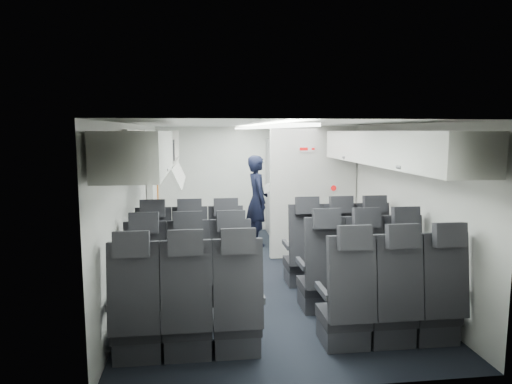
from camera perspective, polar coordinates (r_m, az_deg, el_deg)
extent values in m
cube|color=black|center=(6.72, 0.43, -10.26)|extent=(3.40, 6.00, 0.01)
cube|color=white|center=(6.40, 0.45, 8.43)|extent=(3.40, 6.00, 0.01)
cube|color=silver|center=(9.43, -1.97, 1.63)|extent=(3.40, 0.01, 2.15)
cube|color=silver|center=(3.58, 6.86, -8.37)|extent=(3.40, 0.01, 2.15)
cube|color=silver|center=(6.47, -14.65, -1.37)|extent=(0.01, 6.00, 2.15)
cube|color=silver|center=(6.90, 14.57, -0.82)|extent=(0.01, 6.00, 2.15)
cube|color=white|center=(6.40, 0.45, 8.08)|extent=(0.25, 5.52, 0.03)
cube|color=#262629|center=(6.18, -12.33, -9.38)|extent=(0.44, 0.46, 0.12)
cube|color=#2D2D33|center=(6.23, -12.29, -10.78)|extent=(0.42, 0.42, 0.22)
cube|color=#262629|center=(5.86, -12.65, -5.79)|extent=(0.44, 0.20, 0.80)
cube|color=#262629|center=(5.73, -12.81, -2.01)|extent=(0.30, 0.12, 0.23)
cube|color=#2D2D33|center=(6.10, -14.50, -6.94)|extent=(0.05, 0.40, 0.06)
cube|color=#2D2D33|center=(6.06, -10.35, -6.92)|extent=(0.05, 0.40, 0.06)
cube|color=#262629|center=(6.16, -8.10, -9.35)|extent=(0.44, 0.46, 0.12)
cube|color=#2D2D33|center=(6.21, -8.07, -10.76)|extent=(0.42, 0.42, 0.22)
cube|color=#262629|center=(5.83, -8.22, -5.74)|extent=(0.44, 0.20, 0.80)
cube|color=#262629|center=(5.70, -8.30, -1.94)|extent=(0.30, 0.12, 0.23)
cube|color=#2D2D33|center=(6.06, -10.25, -6.92)|extent=(0.05, 0.40, 0.06)
cube|color=#2D2D33|center=(6.05, -6.06, -6.86)|extent=(0.05, 0.40, 0.06)
cube|color=#262629|center=(6.17, -3.86, -9.26)|extent=(0.44, 0.46, 0.12)
cube|color=#2D2D33|center=(6.21, -3.85, -10.68)|extent=(0.42, 0.42, 0.22)
cube|color=#262629|center=(5.84, -3.78, -5.66)|extent=(0.44, 0.20, 0.80)
cube|color=#262629|center=(5.71, -3.78, -1.86)|extent=(0.30, 0.12, 0.23)
cube|color=#2D2D33|center=(6.05, -5.96, -6.86)|extent=(0.05, 0.40, 0.06)
cube|color=#2D2D33|center=(6.08, -1.79, -6.76)|extent=(0.05, 0.40, 0.06)
cube|color=#262629|center=(6.31, 5.73, -8.90)|extent=(0.44, 0.46, 0.12)
cube|color=#2D2D33|center=(6.35, 5.71, -10.28)|extent=(0.42, 0.42, 0.22)
cube|color=#262629|center=(5.99, 6.25, -5.35)|extent=(0.44, 0.20, 0.80)
cube|color=#262629|center=(5.86, 6.42, -1.65)|extent=(0.30, 0.12, 0.23)
cube|color=#2D2D33|center=(6.16, 3.82, -6.58)|extent=(0.05, 0.40, 0.06)
cube|color=#2D2D33|center=(6.26, 7.80, -6.41)|extent=(0.05, 0.40, 0.06)
cube|color=#262629|center=(6.42, 9.69, -8.67)|extent=(0.44, 0.46, 0.12)
cube|color=#2D2D33|center=(6.47, 9.66, -10.03)|extent=(0.42, 0.42, 0.22)
cube|color=#262629|center=(6.10, 10.38, -5.18)|extent=(0.44, 0.20, 0.80)
cube|color=#262629|center=(5.98, 10.62, -1.54)|extent=(0.30, 0.12, 0.23)
cube|color=#2D2D33|center=(6.26, 7.89, -6.40)|extent=(0.05, 0.40, 0.06)
cube|color=#2D2D33|center=(6.39, 11.73, -6.21)|extent=(0.05, 0.40, 0.06)
cube|color=#262629|center=(6.56, 13.50, -8.42)|extent=(0.44, 0.46, 0.12)
cube|color=#2D2D33|center=(6.61, 13.45, -9.75)|extent=(0.42, 0.42, 0.22)
cube|color=#262629|center=(6.25, 14.33, -4.99)|extent=(0.44, 0.20, 0.80)
cube|color=#262629|center=(6.13, 14.63, -1.44)|extent=(0.30, 0.12, 0.23)
cube|color=#2D2D33|center=(6.39, 11.81, -6.21)|extent=(0.05, 0.40, 0.06)
cube|color=#2D2D33|center=(6.54, 15.48, -5.99)|extent=(0.05, 0.40, 0.06)
cube|color=#262629|center=(5.33, -13.20, -12.19)|extent=(0.44, 0.46, 0.12)
cube|color=#2D2D33|center=(5.39, -13.15, -13.79)|extent=(0.42, 0.42, 0.22)
cube|color=#262629|center=(4.99, -13.63, -8.17)|extent=(0.44, 0.20, 0.80)
cube|color=#262629|center=(4.85, -13.84, -3.77)|extent=(0.30, 0.12, 0.23)
cube|color=#2D2D33|center=(5.25, -15.75, -9.39)|extent=(0.05, 0.40, 0.06)
cube|color=#2D2D33|center=(5.20, -10.89, -9.40)|extent=(0.05, 0.40, 0.06)
cube|color=#262629|center=(5.30, -8.25, -12.17)|extent=(0.44, 0.46, 0.12)
cube|color=#2D2D33|center=(5.36, -8.22, -13.78)|extent=(0.42, 0.42, 0.22)
cube|color=#262629|center=(4.96, -8.40, -8.13)|extent=(0.44, 0.20, 0.80)
cube|color=#262629|center=(4.82, -8.50, -3.71)|extent=(0.30, 0.12, 0.23)
cube|color=#2D2D33|center=(5.20, -10.78, -9.40)|extent=(0.05, 0.40, 0.06)
cube|color=#2D2D33|center=(5.19, -5.86, -9.34)|extent=(0.05, 0.40, 0.06)
cube|color=#262629|center=(5.31, -3.29, -12.07)|extent=(0.44, 0.46, 0.12)
cube|color=#2D2D33|center=(5.37, -3.27, -13.68)|extent=(0.42, 0.42, 0.22)
cube|color=#262629|center=(4.97, -3.15, -8.03)|extent=(0.44, 0.20, 0.80)
cube|color=#262629|center=(4.83, -3.15, -3.61)|extent=(0.30, 0.12, 0.23)
cube|color=#2D2D33|center=(5.19, -5.75, -9.33)|extent=(0.05, 0.40, 0.06)
cube|color=#2D2D33|center=(5.21, -0.84, -9.20)|extent=(0.05, 0.40, 0.06)
cube|color=#262629|center=(5.48, 7.86, -11.52)|extent=(0.44, 0.46, 0.12)
cube|color=#2D2D33|center=(5.53, 7.83, -13.09)|extent=(0.42, 0.42, 0.22)
cube|color=#262629|center=(5.14, 8.59, -7.57)|extent=(0.44, 0.20, 0.80)
cube|color=#262629|center=(5.00, 8.84, -3.29)|extent=(0.30, 0.12, 0.23)
cube|color=#2D2D33|center=(5.31, 5.68, -8.92)|extent=(0.05, 0.40, 0.06)
cube|color=#2D2D33|center=(5.42, 10.27, -8.66)|extent=(0.05, 0.40, 0.06)
cube|color=#262629|center=(5.61, 12.40, -11.18)|extent=(0.44, 0.46, 0.12)
cube|color=#2D2D33|center=(5.66, 12.35, -12.71)|extent=(0.42, 0.42, 0.22)
cube|color=#262629|center=(5.28, 13.34, -7.29)|extent=(0.44, 0.20, 0.80)
cube|color=#262629|center=(5.15, 13.67, -3.11)|extent=(0.30, 0.12, 0.23)
cube|color=#2D2D33|center=(5.43, 10.37, -8.65)|extent=(0.05, 0.40, 0.06)
cube|color=#2D2D33|center=(5.57, 14.74, -8.35)|extent=(0.05, 0.40, 0.06)
cube|color=#262629|center=(5.77, 16.69, -10.78)|extent=(0.44, 0.46, 0.12)
cube|color=#2D2D33|center=(5.82, 16.63, -12.28)|extent=(0.42, 0.42, 0.22)
cube|color=#262629|center=(5.45, 17.81, -6.98)|extent=(0.44, 0.20, 0.80)
cube|color=#262629|center=(5.32, 18.21, -2.93)|extent=(0.30, 0.12, 0.23)
cube|color=#2D2D33|center=(5.58, 14.84, -8.34)|extent=(0.05, 0.40, 0.06)
cube|color=#2D2D33|center=(5.75, 18.95, -8.01)|extent=(0.05, 0.40, 0.06)
cube|color=#262629|center=(4.50, -14.44, -16.05)|extent=(0.44, 0.46, 0.12)
cube|color=#2D2D33|center=(4.57, -14.37, -17.89)|extent=(0.42, 0.42, 0.22)
cube|color=#262629|center=(4.14, -15.03, -11.54)|extent=(0.44, 0.20, 0.80)
cube|color=#262629|center=(3.98, -15.33, -6.32)|extent=(0.30, 0.12, 0.23)
cube|color=#2D2D33|center=(4.40, -17.52, -12.78)|extent=(0.05, 0.40, 0.06)
cube|color=#2D2D33|center=(4.35, -11.66, -12.86)|extent=(0.05, 0.40, 0.06)
cube|color=#262629|center=(4.47, -8.47, -16.08)|extent=(0.44, 0.46, 0.12)
cube|color=#2D2D33|center=(4.53, -8.43, -17.93)|extent=(0.42, 0.42, 0.22)
cube|color=#262629|center=(4.10, -8.66, -11.54)|extent=(0.44, 0.20, 0.80)
cube|color=#262629|center=(3.94, -8.80, -6.27)|extent=(0.30, 0.12, 0.23)
cube|color=#2D2D33|center=(4.35, -11.53, -12.86)|extent=(0.05, 0.40, 0.06)
cube|color=#2D2D33|center=(4.33, -5.57, -12.79)|extent=(0.05, 0.40, 0.06)
cube|color=#262629|center=(4.48, -2.47, -15.94)|extent=(0.44, 0.46, 0.12)
cube|color=#2D2D33|center=(4.54, -2.46, -17.79)|extent=(0.42, 0.42, 0.22)
cube|color=#262629|center=(4.11, -2.25, -11.40)|extent=(0.44, 0.20, 0.80)
cube|color=#262629|center=(3.95, -2.22, -6.14)|extent=(0.30, 0.12, 0.23)
cube|color=#2D2D33|center=(4.33, -5.43, -12.79)|extent=(0.05, 0.40, 0.06)
cube|color=#2D2D33|center=(4.37, 0.49, -12.60)|extent=(0.05, 0.40, 0.06)
cube|color=#262629|center=(4.67, 10.81, -15.05)|extent=(0.44, 0.46, 0.12)
cube|color=#2D2D33|center=(4.73, 10.76, -16.84)|extent=(0.42, 0.42, 0.22)
cube|color=#262629|center=(4.32, 11.88, -10.61)|extent=(0.44, 0.20, 0.80)
cube|color=#262629|center=(4.17, 12.25, -5.58)|extent=(0.30, 0.12, 0.23)
cube|color=#2D2D33|center=(4.48, 8.29, -12.14)|extent=(0.05, 0.40, 0.06)
cube|color=#2D2D33|center=(4.61, 13.67, -11.69)|extent=(0.05, 0.40, 0.06)
cube|color=#262629|center=(4.82, 16.08, -14.47)|extent=(0.44, 0.46, 0.12)
cube|color=#2D2D33|center=(4.88, 16.01, -16.22)|extent=(0.42, 0.42, 0.22)
cube|color=#262629|center=(4.48, 17.41, -10.13)|extent=(0.44, 0.20, 0.80)
cube|color=#262629|center=(4.33, 17.90, -5.27)|extent=(0.30, 0.12, 0.23)
cube|color=#2D2D33|center=(4.62, 13.79, -11.68)|extent=(0.05, 0.40, 0.06)
cube|color=#2D2D33|center=(4.79, 18.81, -11.17)|extent=(0.05, 0.40, 0.06)
cube|color=#262629|center=(5.01, 20.96, -13.83)|extent=(0.44, 0.46, 0.12)
cube|color=#2D2D33|center=(5.07, 20.87, -15.52)|extent=(0.42, 0.42, 0.22)
cube|color=#262629|center=(4.68, 22.50, -9.60)|extent=(0.44, 0.20, 0.80)
cube|color=#262629|center=(4.54, 23.07, -4.93)|extent=(0.30, 0.12, 0.23)
cube|color=#2D2D33|center=(4.79, 18.92, -11.16)|extent=(0.05, 0.40, 0.06)
cube|color=#2D2D33|center=(5.00, 23.54, -10.62)|extent=(0.05, 0.40, 0.06)
cube|color=white|center=(4.38, -14.46, 4.78)|extent=(0.52, 1.80, 0.40)
cylinder|color=slate|center=(4.37, -11.13, 2.76)|extent=(0.04, 0.10, 0.04)
cube|color=#9E9E93|center=(6.13, -12.35, 3.71)|extent=(0.52, 1.70, 0.04)
cube|color=white|center=(6.15, -14.83, 5.51)|extent=(0.06, 1.70, 0.44)
cube|color=white|center=(5.29, -13.21, 5.27)|extent=(0.52, 0.04, 0.40)
cube|color=white|center=(6.95, -11.79, 5.82)|extent=(0.52, 0.04, 0.40)
cube|color=white|center=(6.12, -9.99, 2.73)|extent=(0.21, 1.61, 0.38)
cube|color=white|center=(4.89, 20.26, 4.82)|extent=(0.52, 1.80, 0.40)
cylinder|color=slate|center=(4.79, 17.51, 2.97)|extent=(0.04, 0.10, 0.04)
cube|color=white|center=(6.50, 13.15, 5.67)|extent=(0.52, 1.70, 0.40)
cylinder|color=slate|center=(6.42, 11.00, 4.28)|extent=(0.04, 0.10, 0.04)
cube|color=silver|center=(7.44, 7.13, -0.04)|extent=(1.40, 0.12, 2.13)
cube|color=white|center=(7.27, 6.37, 5.37)|extent=(0.24, 0.01, 0.10)
cube|color=red|center=(7.25, 6.00, 5.37)|extent=(0.13, 0.01, 0.04)
cube|color=red|center=(7.29, 7.15, 5.37)|extent=(0.05, 0.01, 0.03)
cylinder|color=white|center=(7.45, 9.65, 0.50)|extent=(0.11, 0.01, 0.11)
cylinder|color=red|center=(7.44, 9.67, 0.49)|extent=(0.09, 0.01, 0.09)
cube|color=#939399|center=(9.30, 4.03, 0.76)|extent=(0.85, 0.50, 1.90)
cube|color=#3F3F42|center=(9.12, 4.32, -2.25)|extent=(0.80, 0.01, 0.02)
cube|color=#3F3F42|center=(9.05, 4.35, 0.87)|extent=(0.80, 0.01, 0.02)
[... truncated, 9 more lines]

